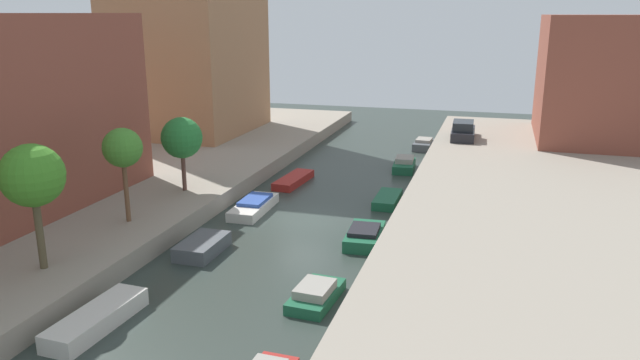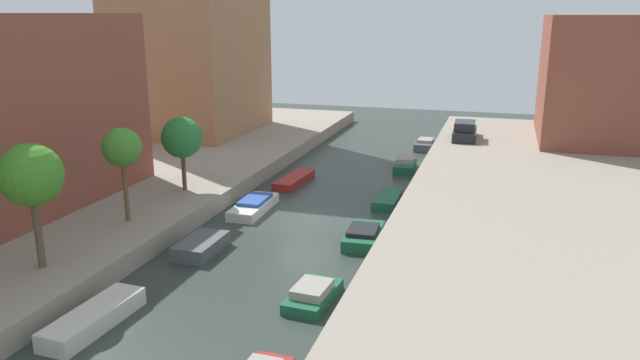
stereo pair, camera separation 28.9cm
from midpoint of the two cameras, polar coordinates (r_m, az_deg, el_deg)
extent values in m
plane|color=#2D3833|center=(33.58, -1.82, -3.82)|extent=(84.00, 84.00, 0.00)
cube|color=gray|center=(40.52, -22.41, -0.88)|extent=(20.00, 64.00, 1.00)
cube|color=gray|center=(32.28, 24.48, -5.13)|extent=(20.00, 64.00, 1.00)
cube|color=#9E704C|center=(54.38, -12.53, 14.88)|extent=(10.00, 12.09, 19.76)
cube|color=brown|center=(54.64, 25.11, 8.64)|extent=(10.00, 12.67, 9.94)
cylinder|color=brown|center=(27.03, -25.14, -4.53)|extent=(0.30, 0.30, 3.04)
sphere|color=#3D8224|center=(26.37, -25.73, 0.39)|extent=(2.52, 2.52, 2.52)
cylinder|color=brown|center=(31.52, -18.00, -1.03)|extent=(0.23, 0.23, 3.09)
sphere|color=#40812B|center=(30.99, -18.34, 2.91)|extent=(1.93, 1.93, 1.93)
cylinder|color=brown|center=(36.30, -12.91, 0.82)|extent=(0.25, 0.25, 2.31)
sphere|color=#267432|center=(35.87, -13.10, 3.89)|extent=(2.38, 2.38, 2.38)
cube|color=black|center=(51.86, 13.14, 4.26)|extent=(2.02, 4.77, 0.76)
cube|color=#1E2328|center=(51.38, 13.17, 5.00)|extent=(1.73, 2.64, 0.72)
cube|color=beige|center=(24.03, -20.59, -12.14)|extent=(1.59, 4.47, 0.69)
cube|color=#4C5156|center=(29.56, -11.29, -6.15)|extent=(1.67, 3.01, 0.69)
cube|color=beige|center=(35.17, -6.49, -2.54)|extent=(1.67, 4.46, 0.55)
cube|color=#2D4C9E|center=(35.28, -6.36, -1.85)|extent=(1.39, 2.46, 0.20)
cube|color=maroon|center=(40.70, -2.71, 0.00)|extent=(1.61, 4.44, 0.50)
cube|color=#195638|center=(24.47, -0.71, -10.88)|extent=(1.71, 3.22, 0.45)
cube|color=gray|center=(24.15, -0.84, -10.20)|extent=(1.39, 1.80, 0.35)
cube|color=#195638|center=(30.44, 3.96, -5.31)|extent=(1.88, 3.58, 0.62)
cube|color=black|center=(30.14, 3.90, -4.69)|extent=(1.53, 2.00, 0.21)
cube|color=#195638|center=(36.60, 6.14, -1.83)|extent=(1.35, 3.36, 0.53)
cube|color=#195638|center=(44.56, 7.73, 1.31)|extent=(1.68, 3.36, 0.60)
cube|color=gray|center=(44.57, 7.78, 1.95)|extent=(1.36, 1.88, 0.36)
cube|color=#4C5156|center=(51.84, 9.56, 3.25)|extent=(1.57, 3.11, 0.64)
cube|color=gray|center=(51.85, 9.60, 3.74)|extent=(1.29, 1.73, 0.23)
camera|label=1|loc=(0.14, -90.23, -0.06)|focal=34.03mm
camera|label=2|loc=(0.14, 89.77, 0.06)|focal=34.03mm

